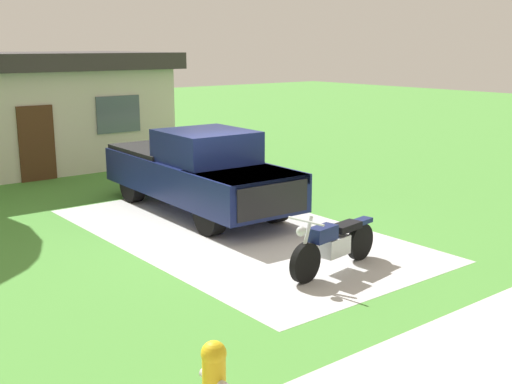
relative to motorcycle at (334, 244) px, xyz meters
The scene contains 7 objects.
ground_plane 2.83m from the motorcycle, 89.72° to the left, with size 80.00×80.00×0.00m, color #4E933A.
driveway_pad 2.83m from the motorcycle, 89.72° to the left, with size 4.56×8.11×0.01m, color silver.
sidewalk_strip 3.24m from the motorcycle, 89.76° to the right, with size 36.00×1.80×0.01m, color silver.
motorcycle is the anchor object (origin of this frame).
pickup_truck 4.87m from the motorcycle, 84.97° to the left, with size 2.20×5.69×1.90m.
fire_hydrant 4.76m from the motorcycle, 149.60° to the right, with size 0.32×0.40×0.87m.
neighbor_house 13.06m from the motorcycle, 95.36° to the left, with size 9.60×5.60×3.50m.
Camera 1 is at (-7.41, -10.04, 3.73)m, focal length 44.96 mm.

